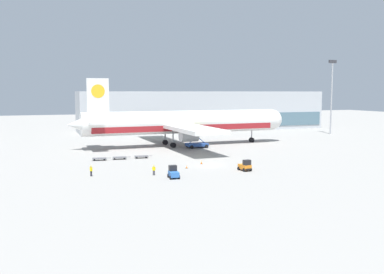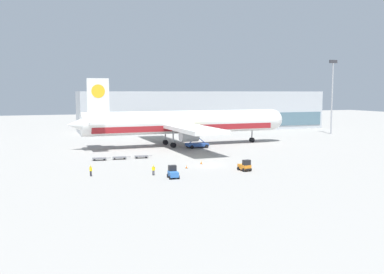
% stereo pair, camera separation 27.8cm
% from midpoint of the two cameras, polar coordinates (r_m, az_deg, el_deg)
% --- Properties ---
extents(ground_plane, '(400.00, 400.00, 0.00)m').
position_cam_midpoint_polar(ground_plane, '(80.22, 2.09, -3.85)').
color(ground_plane, gray).
extents(terminal_building, '(90.00, 18.20, 14.00)m').
position_cam_midpoint_polar(terminal_building, '(157.26, 1.52, 3.54)').
color(terminal_building, '#B2B7BC').
rests_on(terminal_building, ground_plane).
extents(light_mast, '(2.80, 0.50, 24.11)m').
position_cam_midpoint_polar(light_mast, '(147.48, 18.08, 5.77)').
color(light_mast, '#9EA0A5').
rests_on(light_mast, ground_plane).
extents(airplane_main, '(58.09, 48.21, 17.00)m').
position_cam_midpoint_polar(airplane_main, '(109.67, -1.50, 1.87)').
color(airplane_main, white).
rests_on(airplane_main, ground_plane).
extents(scissor_lift_loader, '(5.28, 3.50, 5.15)m').
position_cam_midpoint_polar(scissor_lift_loader, '(105.62, 0.57, -0.39)').
color(scissor_lift_loader, '#284C99').
rests_on(scissor_lift_loader, ground_plane).
extents(baggage_tug_foreground, '(1.81, 2.56, 2.00)m').
position_cam_midpoint_polar(baggage_tug_foreground, '(68.70, -2.61, -4.78)').
color(baggage_tug_foreground, '#2D66B7').
rests_on(baggage_tug_foreground, ground_plane).
extents(baggage_tug_mid, '(1.94, 2.63, 2.00)m').
position_cam_midpoint_polar(baggage_tug_mid, '(75.49, 7.01, -3.84)').
color(baggage_tug_mid, orange).
rests_on(baggage_tug_mid, ground_plane).
extents(baggage_dolly_lead, '(3.77, 1.87, 0.48)m').
position_cam_midpoint_polar(baggage_dolly_lead, '(88.41, -12.33, -2.81)').
color(baggage_dolly_lead, '#56565B').
rests_on(baggage_dolly_lead, ground_plane).
extents(baggage_dolly_second, '(3.77, 1.87, 0.48)m').
position_cam_midpoint_polar(baggage_dolly_second, '(89.08, -9.72, -2.69)').
color(baggage_dolly_second, '#56565B').
rests_on(baggage_dolly_second, ground_plane).
extents(baggage_dolly_third, '(3.77, 1.87, 0.48)m').
position_cam_midpoint_polar(baggage_dolly_third, '(89.98, -6.84, -2.56)').
color(baggage_dolly_third, '#56565B').
rests_on(baggage_dolly_third, ground_plane).
extents(ground_crew_near, '(0.50, 0.38, 1.68)m').
position_cam_midpoint_polar(ground_crew_near, '(71.19, -5.22, -4.33)').
color(ground_crew_near, black).
rests_on(ground_crew_near, ground_plane).
extents(ground_crew_far, '(0.40, 0.46, 1.80)m').
position_cam_midpoint_polar(ground_crew_far, '(71.95, -13.42, -4.29)').
color(ground_crew_far, black).
rests_on(ground_crew_far, ground_plane).
extents(traffic_cone_near, '(0.40, 0.40, 0.55)m').
position_cam_midpoint_polar(traffic_cone_near, '(77.46, -0.82, -4.00)').
color(traffic_cone_near, black).
rests_on(traffic_cone_near, ground_plane).
extents(traffic_cone_far, '(0.40, 0.40, 0.77)m').
position_cam_midpoint_polar(traffic_cone_far, '(81.98, 1.17, -3.37)').
color(traffic_cone_far, black).
rests_on(traffic_cone_far, ground_plane).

